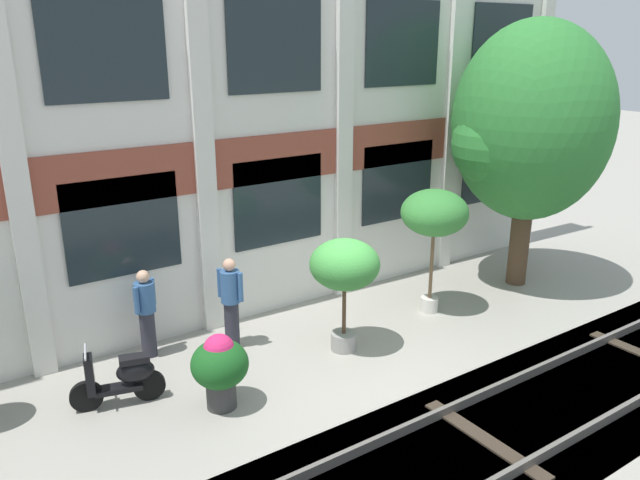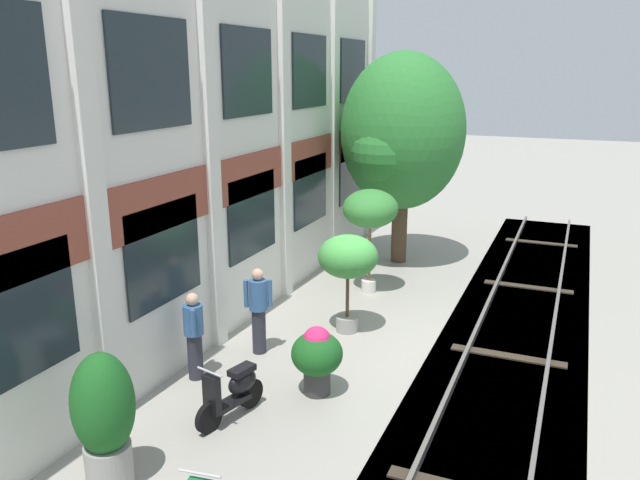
{
  "view_description": "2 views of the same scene",
  "coord_description": "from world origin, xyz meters",
  "views": [
    {
      "loc": [
        -5.91,
        -7.65,
        5.27
      ],
      "look_at": [
        0.24,
        1.38,
        1.71
      ],
      "focal_mm": 35.0,
      "sensor_mm": 36.0,
      "label": 1
    },
    {
      "loc": [
        -11.15,
        -3.8,
        5.24
      ],
      "look_at": [
        0.4,
        1.07,
        1.76
      ],
      "focal_mm": 35.0,
      "sensor_mm": 36.0,
      "label": 2
    }
  ],
  "objects": [
    {
      "name": "scooter_near_curb",
      "position": [
        -3.75,
        0.77,
        0.44
      ],
      "size": [
        1.36,
        0.6,
        0.98
      ],
      "rotation": [
        0.0,
        0.0,
        2.89
      ],
      "color": "black",
      "rests_on": "ground"
    },
    {
      "name": "broadleaf_tree",
      "position": [
        5.09,
        0.67,
        3.49
      ],
      "size": [
        3.47,
        3.3,
        5.67
      ],
      "color": "#4C3826",
      "rests_on": "ground"
    },
    {
      "name": "potted_plant_tall_urn",
      "position": [
        0.02,
        0.3,
        1.53
      ],
      "size": [
        1.21,
        1.21,
        2.03
      ],
      "color": "gray",
      "rests_on": "ground"
    },
    {
      "name": "potted_plant_stone_basin",
      "position": [
        -5.77,
        1.43,
        1.0
      ],
      "size": [
        0.79,
        0.79,
        1.86
      ],
      "color": "gray",
      "rests_on": "ground"
    },
    {
      "name": "potted_plant_glazed_jar",
      "position": [
        -2.56,
        -0.12,
        0.69
      ],
      "size": [
        0.85,
        0.85,
        1.18
      ],
      "color": "#333333",
      "rests_on": "ground"
    },
    {
      "name": "resident_watching_tracks",
      "position": [
        -2.9,
        2.03,
        0.84
      ],
      "size": [
        0.45,
        0.34,
        1.58
      ],
      "rotation": [
        0.0,
        0.0,
        -0.98
      ],
      "color": "#282833",
      "rests_on": "ground"
    },
    {
      "name": "apartment_facade",
      "position": [
        0.0,
        2.69,
        3.77
      ],
      "size": [
        15.48,
        0.64,
        7.56
      ],
      "color": "silver",
      "rests_on": "ground"
    },
    {
      "name": "rail_tracks",
      "position": [
        0.0,
        -2.9,
        -0.13
      ],
      "size": [
        23.12,
        2.8,
        0.43
      ],
      "color": "#5B5449",
      "rests_on": "ground"
    },
    {
      "name": "ground_plane",
      "position": [
        0.0,
        0.0,
        0.0
      ],
      "size": [
        80.0,
        80.0,
        0.0
      ],
      "primitive_type": "plane",
      "color": "#9E998E"
    },
    {
      "name": "resident_by_doorway",
      "position": [
        -1.57,
        1.49,
        0.9
      ],
      "size": [
        0.34,
        0.48,
        1.67
      ],
      "rotation": [
        0.0,
        0.0,
        -2.65
      ],
      "color": "#282833",
      "rests_on": "ground"
    },
    {
      "name": "potted_plant_low_pan",
      "position": [
        2.4,
        0.64,
        2.02
      ],
      "size": [
        1.3,
        1.3,
        2.51
      ],
      "color": "beige",
      "rests_on": "ground"
    }
  ]
}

